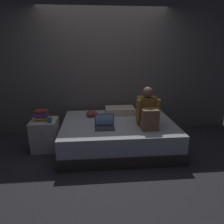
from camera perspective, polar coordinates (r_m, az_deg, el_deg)
name	(u,v)px	position (r m, az deg, el deg)	size (l,w,h in m)	color
ground_plane	(108,155)	(3.50, -1.05, -12.14)	(8.00, 8.00, 0.00)	#2D2D33
wall_back	(104,68)	(4.25, -2.34, 12.45)	(5.60, 0.10, 2.70)	#605B56
bed	(118,134)	(3.67, 1.73, -6.39)	(2.00, 1.50, 0.49)	#332D2B
nightstand	(45,135)	(3.77, -18.46, -6.13)	(0.44, 0.46, 0.55)	beige
person_sitting	(147,112)	(3.36, 10.05, 0.09)	(0.39, 0.44, 0.66)	olive
laptop	(105,125)	(3.30, -2.13, -3.59)	(0.32, 0.23, 0.22)	#333842
pillow	(120,111)	(3.99, 2.24, 0.40)	(0.56, 0.36, 0.13)	beige
book_stack	(41,115)	(3.65, -19.44, -0.90)	(0.22, 0.17, 0.18)	gold
mug	(50,120)	(3.52, -17.33, -2.16)	(0.08, 0.08, 0.09)	teal
clothes_pile	(92,114)	(3.84, -5.76, -0.51)	(0.22, 0.19, 0.12)	#8E3D47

